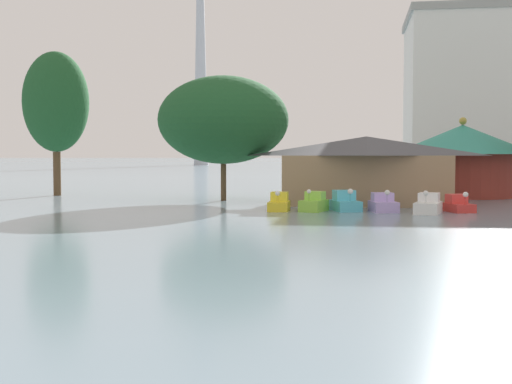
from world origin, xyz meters
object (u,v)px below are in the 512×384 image
pedal_boat_white (428,205)px  shoreline_tree_tall_left (56,102)px  pedal_boat_red (458,205)px  pedal_boat_yellow (279,203)px  pedal_boat_lime (314,203)px  shoreline_tree_mid (223,120)px  pedal_boat_cyan (345,203)px  boathouse (366,169)px  green_roof_pavilion (462,155)px  pedal_boat_lavender (383,204)px

pedal_boat_white → shoreline_tree_tall_left: bearing=-101.3°
pedal_boat_red → pedal_boat_yellow: bearing=-105.5°
pedal_boat_lime → shoreline_tree_mid: (-8.22, 9.81, 6.23)m
pedal_boat_cyan → boathouse: (1.52, 6.84, 2.21)m
pedal_boat_cyan → pedal_boat_white: pedal_boat_cyan is taller
pedal_boat_yellow → green_roof_pavilion: green_roof_pavilion is taller
pedal_boat_lime → boathouse: bearing=172.0°
boathouse → pedal_boat_cyan: bearing=-102.5°
green_roof_pavilion → shoreline_tree_tall_left: size_ratio=0.95×
pedal_boat_yellow → boathouse: boathouse is taller
pedal_boat_cyan → shoreline_tree_mid: size_ratio=0.28×
pedal_boat_cyan → pedal_boat_red: 7.57m
pedal_boat_cyan → shoreline_tree_tall_left: 31.79m
boathouse → shoreline_tree_mid: (-11.83, 2.24, 4.01)m
pedal_boat_red → green_roof_pavilion: 17.95m
pedal_boat_lime → boathouse: boathouse is taller
pedal_boat_yellow → pedal_boat_red: 12.10m
pedal_boat_lavender → green_roof_pavilion: (7.88, 17.94, 3.35)m
pedal_boat_white → green_roof_pavilion: green_roof_pavilion is taller
boathouse → shoreline_tree_mid: size_ratio=1.23×
pedal_boat_lime → pedal_boat_red: pedal_boat_lime is taller
pedal_boat_cyan → boathouse: size_ratio=0.23×
pedal_boat_lavender → shoreline_tree_tall_left: size_ratio=0.21×
pedal_boat_cyan → shoreline_tree_mid: bearing=-149.8°
pedal_boat_lime → shoreline_tree_mid: bearing=-122.5°
pedal_boat_yellow → pedal_boat_cyan: bearing=95.6°
pedal_boat_cyan → pedal_boat_red: size_ratio=1.13×
pedal_boat_yellow → pedal_boat_white: pedal_boat_white is taller
pedal_boat_lavender → boathouse: size_ratio=0.21×
pedal_boat_yellow → pedal_boat_red: pedal_boat_yellow is taller
pedal_boat_yellow → shoreline_tree_tall_left: (-22.88, 14.39, 8.33)m
shoreline_tree_mid → pedal_boat_lavender: bearing=-36.0°
green_roof_pavilion → shoreline_tree_tall_left: (-37.84, -3.77, 4.96)m
shoreline_tree_tall_left → boathouse: bearing=-13.7°
pedal_boat_lavender → pedal_boat_yellow: bearing=-98.9°
pedal_boat_lavender → shoreline_tree_tall_left: bearing=-126.0°
pedal_boat_yellow → pedal_boat_cyan: 4.54m
pedal_boat_yellow → pedal_boat_lavender: size_ratio=0.93×
pedal_boat_lavender → pedal_boat_red: size_ratio=1.08×
pedal_boat_yellow → shoreline_tree_mid: shoreline_tree_mid is taller
boathouse → shoreline_tree_tall_left: bearing=166.3°
green_roof_pavilion → shoreline_tree_mid: 22.65m
pedal_boat_red → boathouse: (-6.05, 6.58, 2.29)m
boathouse → pedal_boat_red: bearing=-47.4°
shoreline_tree_mid → boathouse: bearing=-10.7°
pedal_boat_lime → shoreline_tree_mid: shoreline_tree_mid is taller
shoreline_tree_mid → shoreline_tree_tall_left: bearing=164.3°
pedal_boat_yellow → pedal_boat_cyan: size_ratio=0.88×
pedal_boat_lavender → shoreline_tree_mid: 17.12m
pedal_boat_lime → green_roof_pavilion: bearing=163.2°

